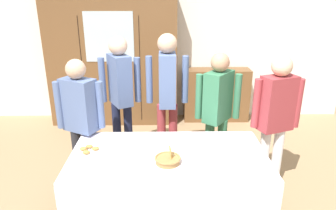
{
  "coord_description": "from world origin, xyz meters",
  "views": [
    {
      "loc": [
        -0.04,
        -2.83,
        2.21
      ],
      "look_at": [
        0.0,
        0.2,
        1.09
      ],
      "focal_mm": 33.19,
      "sensor_mm": 36.0,
      "label": 1
    }
  ],
  "objects_px": {
    "book_stack": "(218,66)",
    "person_by_cabinet": "(218,106)",
    "tea_cup_front_edge": "(148,147)",
    "spoon_near_left": "(245,171)",
    "spoon_front_edge": "(137,174)",
    "person_near_right_end": "(81,115)",
    "bookshelf_low": "(216,95)",
    "wall_cabinet": "(113,61)",
    "person_beside_shelf": "(276,114)",
    "spoon_far_left": "(117,157)",
    "dining_table": "(169,164)",
    "pastry_plate": "(89,151)",
    "tea_cup_mid_left": "(229,156)",
    "person_behind_table_left": "(120,89)",
    "bread_basket": "(168,160)",
    "tea_cup_near_left": "(197,159)",
    "person_behind_table_right": "(167,89)"
  },
  "relations": [
    {
      "from": "spoon_near_left",
      "to": "person_behind_table_left",
      "type": "height_order",
      "value": "person_behind_table_left"
    },
    {
      "from": "spoon_front_edge",
      "to": "person_near_right_end",
      "type": "relative_size",
      "value": 0.08
    },
    {
      "from": "book_stack",
      "to": "person_by_cabinet",
      "type": "bearing_deg",
      "value": -99.44
    },
    {
      "from": "book_stack",
      "to": "tea_cup_near_left",
      "type": "xyz_separation_m",
      "value": [
        -0.64,
        -2.76,
        -0.22
      ]
    },
    {
      "from": "tea_cup_mid_left",
      "to": "spoon_far_left",
      "type": "xyz_separation_m",
      "value": [
        -1.05,
        0.02,
        -0.02
      ]
    },
    {
      "from": "wall_cabinet",
      "to": "spoon_far_left",
      "type": "bearing_deg",
      "value": -81.07
    },
    {
      "from": "book_stack",
      "to": "person_by_cabinet",
      "type": "relative_size",
      "value": 0.14
    },
    {
      "from": "spoon_far_left",
      "to": "pastry_plate",
      "type": "bearing_deg",
      "value": 158.1
    },
    {
      "from": "spoon_near_left",
      "to": "bread_basket",
      "type": "bearing_deg",
      "value": 167.01
    },
    {
      "from": "bookshelf_low",
      "to": "spoon_far_left",
      "type": "distance_m",
      "value": 3.02
    },
    {
      "from": "tea_cup_front_edge",
      "to": "spoon_far_left",
      "type": "distance_m",
      "value": 0.33
    },
    {
      "from": "bread_basket",
      "to": "person_behind_table_left",
      "type": "distance_m",
      "value": 1.45
    },
    {
      "from": "wall_cabinet",
      "to": "bread_basket",
      "type": "xyz_separation_m",
      "value": [
        0.89,
        -2.72,
        -0.31
      ]
    },
    {
      "from": "wall_cabinet",
      "to": "person_behind_table_left",
      "type": "distance_m",
      "value": 1.46
    },
    {
      "from": "dining_table",
      "to": "book_stack",
      "type": "distance_m",
      "value": 2.81
    },
    {
      "from": "dining_table",
      "to": "spoon_front_edge",
      "type": "height_order",
      "value": "spoon_front_edge"
    },
    {
      "from": "tea_cup_near_left",
      "to": "tea_cup_front_edge",
      "type": "distance_m",
      "value": 0.52
    },
    {
      "from": "pastry_plate",
      "to": "spoon_front_edge",
      "type": "height_order",
      "value": "pastry_plate"
    },
    {
      "from": "pastry_plate",
      "to": "person_behind_table_right",
      "type": "distance_m",
      "value": 1.29
    },
    {
      "from": "tea_cup_near_left",
      "to": "spoon_far_left",
      "type": "distance_m",
      "value": 0.75
    },
    {
      "from": "person_behind_table_left",
      "to": "person_near_right_end",
      "type": "bearing_deg",
      "value": -119.27
    },
    {
      "from": "tea_cup_front_edge",
      "to": "wall_cabinet",
      "type": "bearing_deg",
      "value": 105.75
    },
    {
      "from": "book_stack",
      "to": "person_by_cabinet",
      "type": "distance_m",
      "value": 1.91
    },
    {
      "from": "bread_basket",
      "to": "spoon_far_left",
      "type": "bearing_deg",
      "value": 168.04
    },
    {
      "from": "pastry_plate",
      "to": "person_beside_shelf",
      "type": "relative_size",
      "value": 0.18
    },
    {
      "from": "spoon_front_edge",
      "to": "spoon_far_left",
      "type": "height_order",
      "value": "same"
    },
    {
      "from": "spoon_front_edge",
      "to": "person_by_cabinet",
      "type": "distance_m",
      "value": 1.38
    },
    {
      "from": "tea_cup_front_edge",
      "to": "bread_basket",
      "type": "height_order",
      "value": "bread_basket"
    },
    {
      "from": "tea_cup_mid_left",
      "to": "wall_cabinet",
      "type": "bearing_deg",
      "value": 118.88
    },
    {
      "from": "book_stack",
      "to": "tea_cup_near_left",
      "type": "bearing_deg",
      "value": -102.99
    },
    {
      "from": "tea_cup_front_edge",
      "to": "person_by_cabinet",
      "type": "height_order",
      "value": "person_by_cabinet"
    },
    {
      "from": "spoon_far_left",
      "to": "spoon_near_left",
      "type": "relative_size",
      "value": 1.0
    },
    {
      "from": "spoon_far_left",
      "to": "person_by_cabinet",
      "type": "bearing_deg",
      "value": 36.54
    },
    {
      "from": "spoon_front_edge",
      "to": "pastry_plate",
      "type": "bearing_deg",
      "value": 141.7
    },
    {
      "from": "tea_cup_front_edge",
      "to": "spoon_near_left",
      "type": "relative_size",
      "value": 1.09
    },
    {
      "from": "person_behind_table_right",
      "to": "person_behind_table_left",
      "type": "xyz_separation_m",
      "value": [
        -0.59,
        0.1,
        -0.03
      ]
    },
    {
      "from": "dining_table",
      "to": "wall_cabinet",
      "type": "bearing_deg",
      "value": 109.16
    },
    {
      "from": "tea_cup_mid_left",
      "to": "person_behind_table_left",
      "type": "xyz_separation_m",
      "value": [
        -1.15,
        1.22,
        0.27
      ]
    },
    {
      "from": "bookshelf_low",
      "to": "person_near_right_end",
      "type": "bearing_deg",
      "value": -131.07
    },
    {
      "from": "book_stack",
      "to": "spoon_far_left",
      "type": "bearing_deg",
      "value": -117.29
    },
    {
      "from": "wall_cabinet",
      "to": "person_beside_shelf",
      "type": "bearing_deg",
      "value": -45.87
    },
    {
      "from": "tea_cup_mid_left",
      "to": "bread_basket",
      "type": "xyz_separation_m",
      "value": [
        -0.57,
        -0.08,
        0.01
      ]
    },
    {
      "from": "tea_cup_front_edge",
      "to": "person_by_cabinet",
      "type": "bearing_deg",
      "value": 38.7
    },
    {
      "from": "book_stack",
      "to": "person_beside_shelf",
      "type": "distance_m",
      "value": 2.19
    },
    {
      "from": "tea_cup_front_edge",
      "to": "person_behind_table_left",
      "type": "xyz_separation_m",
      "value": [
        -0.39,
        1.03,
        0.27
      ]
    },
    {
      "from": "pastry_plate",
      "to": "spoon_far_left",
      "type": "xyz_separation_m",
      "value": [
        0.28,
        -0.11,
        -0.01
      ]
    },
    {
      "from": "book_stack",
      "to": "spoon_far_left",
      "type": "xyz_separation_m",
      "value": [
        -1.38,
        -2.67,
        -0.24
      ]
    },
    {
      "from": "bookshelf_low",
      "to": "book_stack",
      "type": "xyz_separation_m",
      "value": [
        0.0,
        0.0,
        0.52
      ]
    },
    {
      "from": "bread_basket",
      "to": "spoon_far_left",
      "type": "distance_m",
      "value": 0.49
    },
    {
      "from": "bookshelf_low",
      "to": "tea_cup_mid_left",
      "type": "height_order",
      "value": "bookshelf_low"
    }
  ]
}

